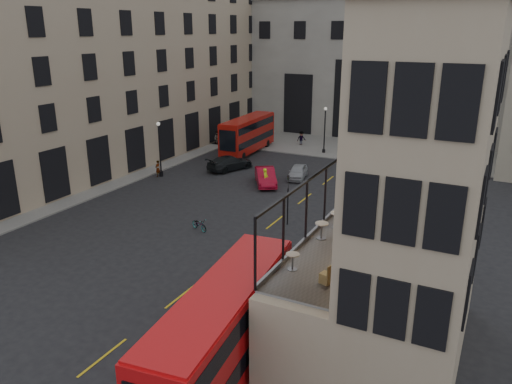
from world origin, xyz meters
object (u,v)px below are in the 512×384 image
at_px(car_a, 298,172).
at_px(street_lamp_a, 160,152).
at_px(pedestrian_b, 301,139).
at_px(cafe_chair_d, 376,214).
at_px(pedestrian_c, 399,142).
at_px(pedestrian_a, 217,138).
at_px(car_b, 266,177).
at_px(bus_near, 224,329).
at_px(traffic_light_near, 288,193).
at_px(cafe_table_far, 337,218).
at_px(cafe_chair_a, 326,277).
at_px(cyclist, 266,179).
at_px(cafe_chair_c, 361,251).
at_px(cafe_table_mid, 322,228).
at_px(street_lamp_b, 324,133).
at_px(bus_far, 248,133).
at_px(bicycle, 199,224).
at_px(pedestrian_e, 158,169).
at_px(cafe_table_near, 293,259).
at_px(car_c, 230,163).
at_px(pedestrian_d, 449,157).
at_px(cafe_chair_b, 360,246).

bearing_deg(car_a, street_lamp_a, -168.34).
height_order(pedestrian_b, cafe_chair_d, cafe_chair_d).
bearing_deg(pedestrian_c, pedestrian_a, 9.59).
bearing_deg(car_b, bus_near, -99.76).
distance_m(traffic_light_near, cafe_table_far, 12.20).
xyz_separation_m(pedestrian_c, cafe_chair_a, (5.89, -43.30, 3.89)).
relative_size(car_a, pedestrian_b, 2.14).
height_order(cyclist, cafe_table_far, cafe_table_far).
bearing_deg(pedestrian_b, traffic_light_near, -120.98).
xyz_separation_m(pedestrian_b, cafe_chair_c, (17.47, -37.01, 3.97)).
bearing_deg(cafe_chair_a, cyclist, 120.82).
distance_m(pedestrian_a, cafe_table_mid, 40.01).
bearing_deg(traffic_light_near, street_lamp_a, 159.44).
xyz_separation_m(traffic_light_near, street_lamp_b, (-5.00, 22.00, -0.03)).
relative_size(bus_near, cafe_table_far, 14.19).
distance_m(bus_far, cafe_chair_c, 37.81).
bearing_deg(cafe_chair_a, street_lamp_a, 138.57).
distance_m(street_lamp_b, pedestrian_c, 9.51).
bearing_deg(bicycle, cafe_chair_a, -108.92).
bearing_deg(cafe_chair_c, pedestrian_e, 143.73).
bearing_deg(cafe_table_near, car_b, 118.16).
xyz_separation_m(car_c, cafe_chair_a, (19.30, -26.35, 4.11)).
bearing_deg(car_c, cafe_chair_a, 147.77).
bearing_deg(traffic_light_near, cyclist, 126.43).
distance_m(traffic_light_near, bus_far, 22.52).
bearing_deg(pedestrian_b, cafe_table_far, -116.38).
xyz_separation_m(pedestrian_d, cafe_chair_b, (-0.02, -34.72, 3.90)).
xyz_separation_m(pedestrian_d, cafe_table_mid, (-1.94, -34.21, 4.16)).
relative_size(pedestrian_d, cafe_table_far, 2.48).
distance_m(bus_far, bicycle, 23.64).
relative_size(cyclist, cafe_table_mid, 2.43).
height_order(street_lamp_a, pedestrian_b, street_lamp_a).
bearing_deg(bus_far, pedestrian_d, 11.57).
height_order(street_lamp_b, car_b, street_lamp_b).
xyz_separation_m(bus_near, cafe_table_near, (2.07, 1.93, 2.68)).
bearing_deg(car_c, cafe_chair_d, 157.22).
bearing_deg(car_a, cafe_chair_d, -69.98).
height_order(bicycle, cyclist, cyclist).
distance_m(traffic_light_near, pedestrian_e, 17.24).
bearing_deg(bus_near, pedestrian_c, 92.89).
bearing_deg(car_b, cafe_chair_c, -87.17).
distance_m(bus_far, cafe_chair_b, 37.23).
xyz_separation_m(pedestrian_e, cafe_chair_b, (24.65, -17.66, 4.04)).
relative_size(car_b, cafe_table_mid, 6.13).
relative_size(cafe_chair_a, cafe_chair_d, 0.81).
distance_m(street_lamp_b, pedestrian_a, 13.25).
bearing_deg(car_b, car_a, 27.58).
distance_m(cafe_chair_a, cafe_chair_b, 3.40).
bearing_deg(car_a, pedestrian_a, 136.72).
relative_size(bus_far, cafe_table_near, 15.03).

